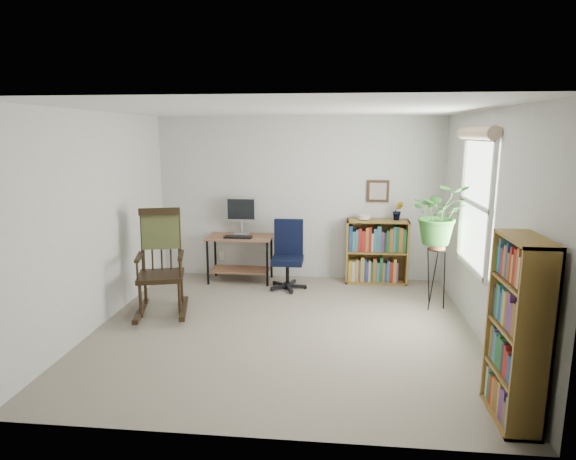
# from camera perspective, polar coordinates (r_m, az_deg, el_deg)

# --- Properties ---
(floor) EXTENTS (4.20, 4.00, 0.00)m
(floor) POSITION_cam_1_polar(r_m,az_deg,el_deg) (5.53, -0.43, -11.55)
(floor) COLOR gray
(floor) RESTS_ON ground
(ceiling) EXTENTS (4.20, 4.00, 0.00)m
(ceiling) POSITION_cam_1_polar(r_m,az_deg,el_deg) (5.10, -0.47, 14.12)
(ceiling) COLOR silver
(ceiling) RESTS_ON ground
(wall_back) EXTENTS (4.20, 0.00, 2.40)m
(wall_back) POSITION_cam_1_polar(r_m,az_deg,el_deg) (7.15, 1.31, 3.71)
(wall_back) COLOR beige
(wall_back) RESTS_ON ground
(wall_front) EXTENTS (4.20, 0.00, 2.40)m
(wall_front) POSITION_cam_1_polar(r_m,az_deg,el_deg) (3.26, -4.33, -5.75)
(wall_front) COLOR beige
(wall_front) RESTS_ON ground
(wall_left) EXTENTS (0.00, 4.00, 2.40)m
(wall_left) POSITION_cam_1_polar(r_m,az_deg,el_deg) (5.80, -21.55, 1.09)
(wall_left) COLOR beige
(wall_left) RESTS_ON ground
(wall_right) EXTENTS (0.00, 4.00, 2.40)m
(wall_right) POSITION_cam_1_polar(r_m,az_deg,el_deg) (5.38, 22.38, 0.27)
(wall_right) COLOR beige
(wall_right) RESTS_ON ground
(window) EXTENTS (0.12, 1.20, 1.50)m
(window) POSITION_cam_1_polar(r_m,az_deg,el_deg) (5.62, 21.30, 2.87)
(window) COLOR silver
(window) RESTS_ON wall_right
(desk) EXTENTS (0.94, 0.52, 0.68)m
(desk) POSITION_cam_1_polar(r_m,az_deg,el_deg) (7.14, -5.67, -3.39)
(desk) COLOR brown
(desk) RESTS_ON floor
(monitor) EXTENTS (0.46, 0.16, 0.56)m
(monitor) POSITION_cam_1_polar(r_m,az_deg,el_deg) (7.15, -5.55, 1.70)
(monitor) COLOR #B1B1B6
(monitor) RESTS_ON desk
(keyboard) EXTENTS (0.40, 0.15, 0.02)m
(keyboard) POSITION_cam_1_polar(r_m,az_deg,el_deg) (6.95, -5.92, -0.84)
(keyboard) COLOR black
(keyboard) RESTS_ON desk
(office_chair) EXTENTS (0.54, 0.54, 0.98)m
(office_chair) POSITION_cam_1_polar(r_m,az_deg,el_deg) (6.71, -0.06, -2.98)
(office_chair) COLOR black
(office_chair) RESTS_ON floor
(rocking_chair) EXTENTS (0.94, 1.25, 1.29)m
(rocking_chair) POSITION_cam_1_polar(r_m,az_deg,el_deg) (5.97, -14.91, -3.68)
(rocking_chair) COLOR black
(rocking_chair) RESTS_ON floor
(low_bookshelf) EXTENTS (0.89, 0.30, 0.94)m
(low_bookshelf) POSITION_cam_1_polar(r_m,az_deg,el_deg) (7.11, 10.45, -2.52)
(low_bookshelf) COLOR olive
(low_bookshelf) RESTS_ON floor
(tall_bookshelf) EXTENTS (0.27, 0.63, 1.43)m
(tall_bookshelf) POSITION_cam_1_polar(r_m,az_deg,el_deg) (4.04, 25.57, -10.73)
(tall_bookshelf) COLOR olive
(tall_bookshelf) RESTS_ON floor
(plant_stand) EXTENTS (0.32, 0.32, 0.89)m
(plant_stand) POSITION_cam_1_polar(r_m,az_deg,el_deg) (6.27, 17.08, -4.98)
(plant_stand) COLOR black
(plant_stand) RESTS_ON floor
(spider_plant) EXTENTS (1.69, 1.88, 1.46)m
(spider_plant) POSITION_cam_1_polar(r_m,az_deg,el_deg) (6.06, 17.70, 5.15)
(spider_plant) COLOR #2B6523
(spider_plant) RESTS_ON plant_stand
(potted_plant_small) EXTENTS (0.13, 0.24, 0.11)m
(potted_plant_small) POSITION_cam_1_polar(r_m,az_deg,el_deg) (7.05, 12.87, 1.59)
(potted_plant_small) COLOR #2B6523
(potted_plant_small) RESTS_ON low_bookshelf
(framed_picture) EXTENTS (0.32, 0.04, 0.32)m
(framed_picture) POSITION_cam_1_polar(r_m,az_deg,el_deg) (7.11, 10.61, 4.54)
(framed_picture) COLOR black
(framed_picture) RESTS_ON wall_back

